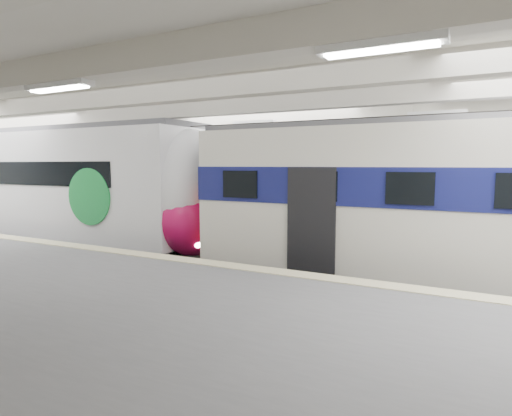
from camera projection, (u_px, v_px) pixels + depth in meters
The scene contains 4 objects.
station_hall at pixel (193, 172), 12.06m from camera, with size 36.00×24.00×5.75m.
modern_emu at pixel (76, 191), 16.87m from camera, with size 15.33×3.16×4.87m.
older_rer at pixel (464, 208), 10.51m from camera, with size 13.90×3.07×4.57m.
far_train at pixel (192, 190), 21.01m from camera, with size 13.31×3.35×4.24m.
Camera 1 is at (7.19, -11.64, 3.46)m, focal length 30.00 mm.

